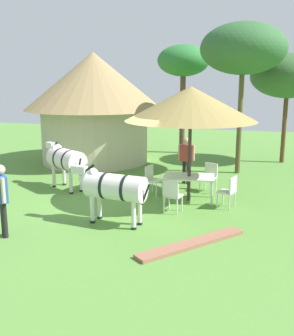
{
  "coord_description": "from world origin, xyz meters",
  "views": [
    {
      "loc": [
        3.7,
        -10.73,
        3.53
      ],
      "look_at": [
        0.63,
        0.22,
        1.0
      ],
      "focal_mm": 43.04,
      "sensor_mm": 36.0,
      "label": 1
    }
  ],
  "objects_px": {
    "patio_chair_near_hut": "(229,190)",
    "patio_chair_west_end": "(152,178)",
    "patio_chair_east_end": "(209,175)",
    "patio_chair_near_lawn": "(172,194)",
    "thatched_hut": "(94,101)",
    "acacia_tree_far_lawn": "(243,49)",
    "shade_umbrella": "(191,104)",
    "patio_dining_table": "(189,179)",
    "guest_beside_umbrella": "(186,156)",
    "acacia_tree_left_background": "(288,76)",
    "zebra_by_umbrella": "(66,160)",
    "zebra_nearest_camera": "(113,187)",
    "acacia_tree_right_background": "(183,62)",
    "standing_watcher": "(2,194)"
  },
  "relations": [
    {
      "from": "patio_dining_table",
      "to": "standing_watcher",
      "type": "height_order",
      "value": "standing_watcher"
    },
    {
      "from": "thatched_hut",
      "to": "patio_chair_west_end",
      "type": "xyz_separation_m",
      "value": [
        3.68,
        -4.25,
        -2.08
      ]
    },
    {
      "from": "patio_dining_table",
      "to": "shade_umbrella",
      "type": "bearing_deg",
      "value": 0.0
    },
    {
      "from": "patio_chair_east_end",
      "to": "patio_chair_west_end",
      "type": "height_order",
      "value": "same"
    },
    {
      "from": "patio_chair_near_lawn",
      "to": "thatched_hut",
      "type": "bearing_deg",
      "value": 139.35
    },
    {
      "from": "thatched_hut",
      "to": "zebra_nearest_camera",
      "type": "bearing_deg",
      "value": -63.92
    },
    {
      "from": "thatched_hut",
      "to": "patio_dining_table",
      "type": "distance_m",
      "value": 6.99
    },
    {
      "from": "acacia_tree_right_background",
      "to": "patio_chair_east_end",
      "type": "bearing_deg",
      "value": -71.83
    },
    {
      "from": "patio_chair_east_end",
      "to": "patio_chair_near_lawn",
      "type": "height_order",
      "value": "same"
    },
    {
      "from": "thatched_hut",
      "to": "standing_watcher",
      "type": "bearing_deg",
      "value": -81.04
    },
    {
      "from": "zebra_by_umbrella",
      "to": "standing_watcher",
      "type": "bearing_deg",
      "value": -139.91
    },
    {
      "from": "patio_chair_near_lawn",
      "to": "guest_beside_umbrella",
      "type": "height_order",
      "value": "guest_beside_umbrella"
    },
    {
      "from": "guest_beside_umbrella",
      "to": "acacia_tree_far_lawn",
      "type": "bearing_deg",
      "value": -128.83
    },
    {
      "from": "shade_umbrella",
      "to": "guest_beside_umbrella",
      "type": "distance_m",
      "value": 2.73
    },
    {
      "from": "thatched_hut",
      "to": "zebra_by_umbrella",
      "type": "distance_m",
      "value": 4.79
    },
    {
      "from": "shade_umbrella",
      "to": "zebra_by_umbrella",
      "type": "xyz_separation_m",
      "value": [
        -4.06,
        0.18,
        -1.87
      ]
    },
    {
      "from": "shade_umbrella",
      "to": "patio_chair_near_lawn",
      "type": "bearing_deg",
      "value": -100.81
    },
    {
      "from": "thatched_hut",
      "to": "zebra_by_umbrella",
      "type": "bearing_deg",
      "value": -79.32
    },
    {
      "from": "thatched_hut",
      "to": "acacia_tree_far_lawn",
      "type": "relative_size",
      "value": 1.06
    },
    {
      "from": "acacia_tree_right_background",
      "to": "shade_umbrella",
      "type": "bearing_deg",
      "value": -77.66
    },
    {
      "from": "shade_umbrella",
      "to": "patio_dining_table",
      "type": "relative_size",
      "value": 2.39
    },
    {
      "from": "shade_umbrella",
      "to": "patio_chair_near_hut",
      "type": "distance_m",
      "value": 2.64
    },
    {
      "from": "guest_beside_umbrella",
      "to": "acacia_tree_far_lawn",
      "type": "xyz_separation_m",
      "value": [
        1.61,
        2.11,
        3.62
      ]
    },
    {
      "from": "shade_umbrella",
      "to": "acacia_tree_far_lawn",
      "type": "bearing_deg",
      "value": 73.71
    },
    {
      "from": "patio_chair_near_lawn",
      "to": "zebra_by_umbrella",
      "type": "height_order",
      "value": "zebra_by_umbrella"
    },
    {
      "from": "guest_beside_umbrella",
      "to": "standing_watcher",
      "type": "relative_size",
      "value": 0.94
    },
    {
      "from": "patio_dining_table",
      "to": "acacia_tree_left_background",
      "type": "xyz_separation_m",
      "value": [
        2.91,
        6.61,
        2.97
      ]
    },
    {
      "from": "patio_dining_table",
      "to": "acacia_tree_left_background",
      "type": "relative_size",
      "value": 0.34
    },
    {
      "from": "acacia_tree_right_background",
      "to": "patio_chair_west_end",
      "type": "bearing_deg",
      "value": -86.33
    },
    {
      "from": "patio_chair_near_hut",
      "to": "patio_chair_west_end",
      "type": "xyz_separation_m",
      "value": [
        -2.42,
        0.76,
        0.0
      ]
    },
    {
      "from": "thatched_hut",
      "to": "acacia_tree_far_lawn",
      "type": "bearing_deg",
      "value": -5.31
    },
    {
      "from": "patio_chair_near_lawn",
      "to": "acacia_tree_right_background",
      "type": "height_order",
      "value": "acacia_tree_right_background"
    },
    {
      "from": "standing_watcher",
      "to": "shade_umbrella",
      "type": "bearing_deg",
      "value": 94.74
    },
    {
      "from": "standing_watcher",
      "to": "zebra_by_umbrella",
      "type": "distance_m",
      "value": 4.12
    },
    {
      "from": "patio_chair_near_lawn",
      "to": "acacia_tree_right_background",
      "type": "xyz_separation_m",
      "value": [
        -1.46,
        8.99,
        3.77
      ]
    },
    {
      "from": "zebra_nearest_camera",
      "to": "acacia_tree_far_lawn",
      "type": "xyz_separation_m",
      "value": [
        2.63,
        6.48,
        3.64
      ]
    },
    {
      "from": "patio_chair_west_end",
      "to": "zebra_by_umbrella",
      "type": "bearing_deg",
      "value": -70.25
    },
    {
      "from": "patio_chair_east_end",
      "to": "guest_beside_umbrella",
      "type": "bearing_deg",
      "value": -18.57
    },
    {
      "from": "thatched_hut",
      "to": "standing_watcher",
      "type": "distance_m",
      "value": 8.77
    },
    {
      "from": "acacia_tree_far_lawn",
      "to": "patio_chair_east_end",
      "type": "bearing_deg",
      "value": -104.18
    },
    {
      "from": "patio_chair_near_hut",
      "to": "patio_chair_west_end",
      "type": "distance_m",
      "value": 2.54
    },
    {
      "from": "patio_dining_table",
      "to": "patio_chair_west_end",
      "type": "relative_size",
      "value": 1.75
    },
    {
      "from": "acacia_tree_right_background",
      "to": "zebra_nearest_camera",
      "type": "bearing_deg",
      "value": -88.63
    },
    {
      "from": "zebra_nearest_camera",
      "to": "patio_chair_near_lawn",
      "type": "bearing_deg",
      "value": -37.75
    },
    {
      "from": "acacia_tree_left_background",
      "to": "acacia_tree_far_lawn",
      "type": "relative_size",
      "value": 0.83
    },
    {
      "from": "guest_beside_umbrella",
      "to": "acacia_tree_left_background",
      "type": "distance_m",
      "value": 6.36
    },
    {
      "from": "acacia_tree_left_background",
      "to": "patio_chair_near_lawn",
      "type": "bearing_deg",
      "value": -111.86
    },
    {
      "from": "shade_umbrella",
      "to": "zebra_by_umbrella",
      "type": "distance_m",
      "value": 4.47
    },
    {
      "from": "thatched_hut",
      "to": "patio_chair_near_hut",
      "type": "bearing_deg",
      "value": -39.4
    },
    {
      "from": "acacia_tree_left_background",
      "to": "acacia_tree_far_lawn",
      "type": "height_order",
      "value": "acacia_tree_far_lawn"
    }
  ]
}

